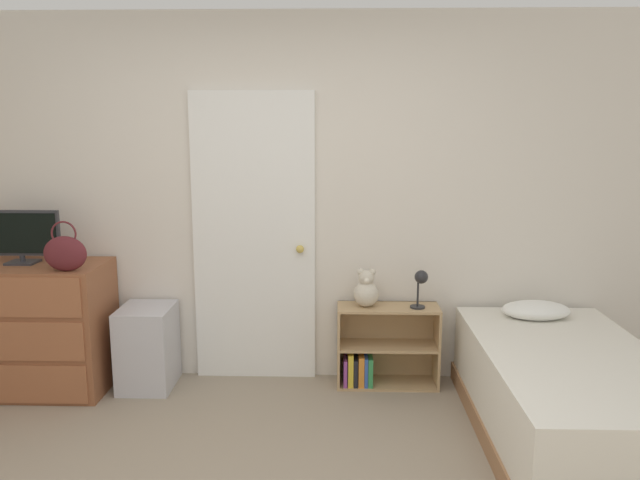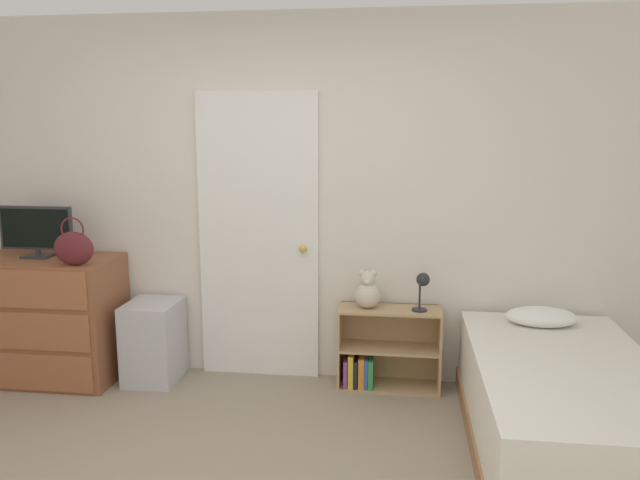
% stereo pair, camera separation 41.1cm
% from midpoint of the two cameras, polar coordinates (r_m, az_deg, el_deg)
% --- Properties ---
extents(wall_back, '(10.00, 0.06, 2.55)m').
position_cam_midpoint_polar(wall_back, '(4.38, -6.23, 3.57)').
color(wall_back, silver).
rests_on(wall_back, ground_plane).
extents(door_closed, '(0.85, 0.09, 2.03)m').
position_cam_midpoint_polar(door_closed, '(4.40, -8.71, 0.09)').
color(door_closed, white).
rests_on(door_closed, ground_plane).
extents(dresser, '(0.98, 0.55, 0.88)m').
position_cam_midpoint_polar(dresser, '(4.78, -26.97, -7.19)').
color(dresser, brown).
rests_on(dresser, ground_plane).
extents(tv, '(0.53, 0.16, 0.36)m').
position_cam_midpoint_polar(tv, '(4.69, -28.03, 0.33)').
color(tv, '#2D2D33').
rests_on(tv, dresser).
extents(handbag, '(0.28, 0.11, 0.32)m').
position_cam_midpoint_polar(handbag, '(4.34, -24.84, -1.10)').
color(handbag, '#591E23').
rests_on(handbag, dresser).
extents(storage_bin, '(0.35, 0.42, 0.57)m').
position_cam_midpoint_polar(storage_bin, '(4.58, -18.03, -9.34)').
color(storage_bin, silver).
rests_on(storage_bin, ground_plane).
extents(bookshelf, '(0.70, 0.27, 0.57)m').
position_cam_midpoint_polar(bookshelf, '(4.42, 2.76, -10.19)').
color(bookshelf, tan).
rests_on(bookshelf, ground_plane).
extents(teddy_bear, '(0.17, 0.17, 0.27)m').
position_cam_midpoint_polar(teddy_bear, '(4.27, 1.50, -4.65)').
color(teddy_bear, beige).
rests_on(teddy_bear, bookshelf).
extents(desk_lamp, '(0.11, 0.11, 0.27)m').
position_cam_midpoint_polar(desk_lamp, '(4.23, 6.46, -3.84)').
color(desk_lamp, '#262628').
rests_on(desk_lamp, bookshelf).
extents(bed, '(0.99, 1.85, 0.65)m').
position_cam_midpoint_polar(bed, '(3.84, 18.89, -13.51)').
color(bed, '#996B47').
rests_on(bed, ground_plane).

